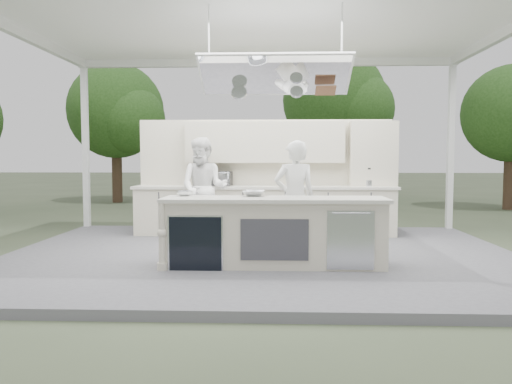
{
  "coord_description": "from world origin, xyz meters",
  "views": [
    {
      "loc": [
        0.21,
        -7.78,
        1.63
      ],
      "look_at": [
        -0.11,
        0.4,
        1.06
      ],
      "focal_mm": 35.0,
      "sensor_mm": 36.0,
      "label": 1
    }
  ],
  "objects_px": {
    "head_chef": "(295,198)",
    "sous_chef": "(204,188)",
    "back_counter": "(264,210)",
    "demo_island": "(273,232)"
  },
  "relations": [
    {
      "from": "head_chef",
      "to": "sous_chef",
      "type": "relative_size",
      "value": 0.94
    },
    {
      "from": "back_counter",
      "to": "sous_chef",
      "type": "bearing_deg",
      "value": -154.22
    },
    {
      "from": "demo_island",
      "to": "back_counter",
      "type": "xyz_separation_m",
      "value": [
        -0.18,
        2.81,
        0.0
      ]
    },
    {
      "from": "back_counter",
      "to": "head_chef",
      "type": "height_order",
      "value": "head_chef"
    },
    {
      "from": "demo_island",
      "to": "head_chef",
      "type": "bearing_deg",
      "value": 65.7
    },
    {
      "from": "demo_island",
      "to": "head_chef",
      "type": "distance_m",
      "value": 0.89
    },
    {
      "from": "back_counter",
      "to": "head_chef",
      "type": "xyz_separation_m",
      "value": [
        0.5,
        -2.09,
        0.4
      ]
    },
    {
      "from": "back_counter",
      "to": "sous_chef",
      "type": "xyz_separation_m",
      "value": [
        -1.11,
        -0.54,
        0.46
      ]
    },
    {
      "from": "back_counter",
      "to": "sous_chef",
      "type": "height_order",
      "value": "sous_chef"
    },
    {
      "from": "demo_island",
      "to": "sous_chef",
      "type": "height_order",
      "value": "sous_chef"
    }
  ]
}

